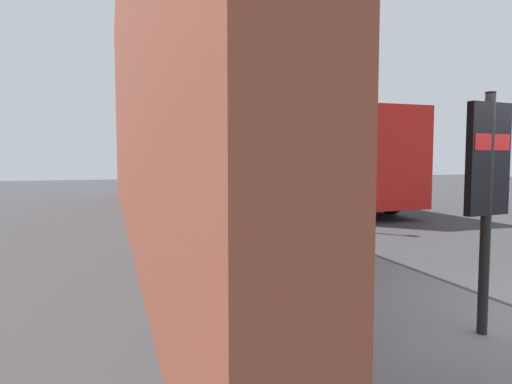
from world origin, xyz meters
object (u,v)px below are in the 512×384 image
Objects in this scene: transit_info_sign at (488,175)px; city_bus at (312,155)px; bicycle_under_window at (242,257)px; bicycle_beside_lamp at (203,229)px; bicycle_nearest_sign at (225,246)px; bicycle_leaning_wall at (215,237)px; bicycle_by_door at (261,274)px; pedestrian_crossing_street at (240,204)px; street_lamp at (270,104)px.

city_bus is (12.90, -3.96, 0.20)m from transit_info_sign.
bicycle_under_window is 0.99× the size of bicycle_beside_lamp.
bicycle_nearest_sign is 0.82m from bicycle_leaning_wall.
bicycle_beside_lamp is at bearing 19.84° from transit_info_sign.
bicycle_by_door is at bearing 179.72° from bicycle_beside_lamp.
bicycle_under_window is 1.63m from pedestrian_crossing_street.
street_lamp is (6.86, -2.51, 2.80)m from bicycle_by_door.
bicycle_nearest_sign is 0.74× the size of transit_info_sign.
bicycle_by_door is 12.87m from city_bus.
bicycle_by_door is 0.98× the size of bicycle_under_window.
bicycle_nearest_sign is 1.00× the size of bicycle_leaning_wall.
bicycle_by_door and bicycle_leaning_wall have the same top height.
transit_info_sign is (-5.09, -1.83, 1.21)m from bicycle_beside_lamp.
transit_info_sign reaches higher than bicycle_leaning_wall.
bicycle_leaning_wall is 1.00× the size of bicycle_beside_lamp.
pedestrian_crossing_street is (2.41, -0.42, 0.58)m from bicycle_by_door.
city_bus reaches higher than bicycle_nearest_sign.
bicycle_under_window is 6.99m from street_lamp.
street_lamp is at bearing -20.10° from bicycle_by_door.
pedestrian_crossing_street is at bearing 20.12° from transit_info_sign.
street_lamp is (4.44, -2.09, 2.21)m from pedestrian_crossing_street.
bicycle_under_window is 1.67m from bicycle_leaning_wall.
city_bus is 5.78m from street_lamp.
street_lamp reaches higher than transit_info_sign.
bicycle_beside_lamp is (0.98, 0.01, 0.00)m from bicycle_leaning_wall.
street_lamp is at bearing -4.49° from transit_info_sign.
bicycle_by_door is 0.94m from bicycle_under_window.
bicycle_by_door is at bearing 152.99° from city_bus.
city_bus reaches higher than bicycle_leaning_wall.
street_lamp is at bearing 143.99° from city_bus.
bicycle_nearest_sign is 0.95m from pedestrian_crossing_street.
bicycle_by_door is at bearing 179.46° from bicycle_leaning_wall.
street_lamp is (4.25, -2.48, 2.80)m from bicycle_leaning_wall.
street_lamp is (5.06, -2.50, 2.80)m from bicycle_nearest_sign.
bicycle_nearest_sign is at bearing 153.71° from street_lamp.
bicycle_leaning_wall is 0.98m from bicycle_beside_lamp.
pedestrian_crossing_street is (1.47, -0.38, 0.58)m from bicycle_under_window.
pedestrian_crossing_street reaches higher than bicycle_leaning_wall.
transit_info_sign reaches higher than bicycle_by_door.
bicycle_leaning_wall is at bearing 146.65° from city_bus.
city_bus reaches higher than pedestrian_crossing_street.
city_bus reaches higher than transit_info_sign.
bicycle_by_door is at bearing 170.19° from pedestrian_crossing_street.
transit_info_sign is 0.44× the size of street_lamp.
transit_info_sign is 13.49m from city_bus.
bicycle_by_door is 7.82m from street_lamp.
transit_info_sign is (-2.44, -1.82, 1.21)m from bicycle_under_window.
street_lamp is (3.27, -2.49, 2.80)m from bicycle_beside_lamp.
bicycle_leaning_wall is 0.73× the size of transit_info_sign.
bicycle_leaning_wall is 10.61m from city_bus.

